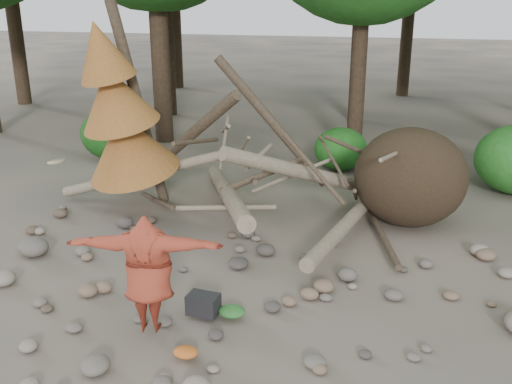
# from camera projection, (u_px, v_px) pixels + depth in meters

# --- Properties ---
(ground) EXTENTS (120.00, 120.00, 0.00)m
(ground) POSITION_uv_depth(u_px,v_px,m) (213.00, 314.00, 8.24)
(ground) COLOR #514C44
(ground) RESTS_ON ground
(deadfall_pile) EXTENTS (8.55, 5.24, 3.30)m
(deadfall_pile) POSITION_uv_depth(u_px,v_px,m) (380.00, 178.00, 11.28)
(deadfall_pile) COLOR #332619
(deadfall_pile) RESTS_ON ground
(dead_conifer) EXTENTS (2.06, 2.16, 4.35)m
(dead_conifer) POSITION_uv_depth(u_px,v_px,m) (120.00, 115.00, 11.41)
(dead_conifer) COLOR #4C3F30
(dead_conifer) RESTS_ON ground
(bush_left) EXTENTS (1.80, 1.80, 1.44)m
(bush_left) POSITION_uv_depth(u_px,v_px,m) (113.00, 133.00, 15.95)
(bush_left) COLOR #1A5316
(bush_left) RESTS_ON ground
(bush_mid) EXTENTS (1.40, 1.40, 1.12)m
(bush_mid) POSITION_uv_depth(u_px,v_px,m) (341.00, 149.00, 14.97)
(bush_mid) COLOR #236A1E
(bush_mid) RESTS_ON ground
(frisbee_thrower) EXTENTS (2.65, 0.99, 2.18)m
(frisbee_thrower) POSITION_uv_depth(u_px,v_px,m) (148.00, 273.00, 7.49)
(frisbee_thrower) COLOR maroon
(frisbee_thrower) RESTS_ON ground
(backpack) EXTENTS (0.46, 0.33, 0.29)m
(backpack) POSITION_uv_depth(u_px,v_px,m) (203.00, 308.00, 8.13)
(backpack) COLOR black
(backpack) RESTS_ON ground
(cloth_green) EXTENTS (0.39, 0.32, 0.15)m
(cloth_green) POSITION_uv_depth(u_px,v_px,m) (232.00, 314.00, 8.11)
(cloth_green) COLOR #2C6B2A
(cloth_green) RESTS_ON ground
(cloth_orange) EXTENTS (0.32, 0.26, 0.12)m
(cloth_orange) POSITION_uv_depth(u_px,v_px,m) (186.00, 355.00, 7.20)
(cloth_orange) COLOR #C76022
(cloth_orange) RESTS_ON ground
(boulder_mid_left) EXTENTS (0.55, 0.50, 0.33)m
(boulder_mid_left) POSITION_uv_depth(u_px,v_px,m) (33.00, 247.00, 10.06)
(boulder_mid_left) COLOR #625C53
(boulder_mid_left) RESTS_ON ground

